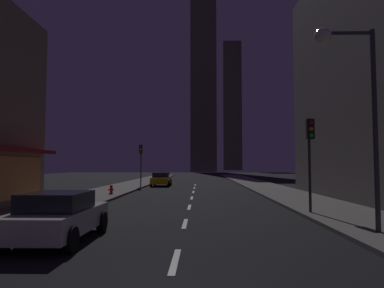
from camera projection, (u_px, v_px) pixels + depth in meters
name	position (u px, v px, depth m)	size (l,w,h in m)	color
ground_plane	(195.00, 187.00, 36.86)	(78.00, 136.00, 0.10)	black
sidewalk_right	(261.00, 186.00, 36.70)	(4.00, 76.00, 0.15)	#605E59
sidewalk_left	(129.00, 185.00, 37.04)	(4.00, 76.00, 0.15)	#605E59
lane_marking_center	(191.00, 202.00, 21.09)	(0.16, 38.60, 0.01)	silver
skyscraper_distant_tall	(203.00, 75.00, 118.06)	(8.57, 8.83, 65.28)	brown
skyscraper_distant_mid	(232.00, 106.00, 155.44)	(8.11, 5.37, 57.45)	#4D493A
car_parked_near	(59.00, 216.00, 10.28)	(1.98, 4.24, 1.45)	silver
car_parked_far	(161.00, 179.00, 37.13)	(1.98, 4.24, 1.45)	gold
fire_hydrant_far_left	(111.00, 190.00, 25.28)	(0.42, 0.30, 0.65)	red
traffic_light_near_right	(310.00, 144.00, 15.54)	(0.32, 0.48, 4.20)	#2D2D2D
traffic_light_far_left	(141.00, 156.00, 35.52)	(0.32, 0.48, 4.20)	#2D2D2D
street_lamp_right	(348.00, 78.00, 11.26)	(1.96, 0.56, 6.58)	#38383D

